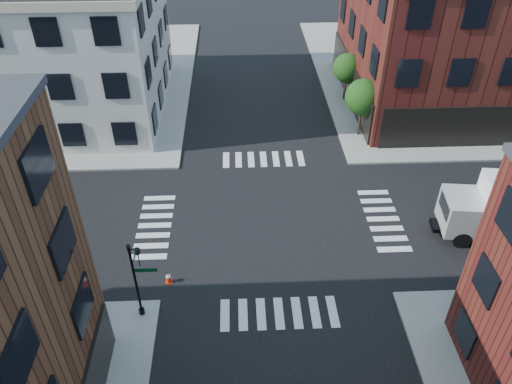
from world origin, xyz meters
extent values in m
plane|color=black|center=(0.00, 0.00, 0.00)|extent=(120.00, 120.00, 0.00)
cube|color=gray|center=(21.00, 21.00, 0.07)|extent=(30.00, 30.00, 0.15)
cube|color=gray|center=(-21.00, 21.00, 0.07)|extent=(30.00, 30.00, 0.15)
cube|color=#481312|center=(20.50, 16.00, 6.00)|extent=(25.00, 16.00, 12.00)
cube|color=silver|center=(-19.00, 16.00, 5.50)|extent=(22.00, 16.00, 11.00)
cylinder|color=black|center=(7.50, 10.00, 0.89)|extent=(0.18, 0.18, 1.47)
cylinder|color=black|center=(7.50, 10.00, 1.62)|extent=(0.12, 0.12, 1.47)
sphere|color=black|center=(7.50, 10.00, 3.30)|extent=(2.69, 2.69, 2.69)
sphere|color=black|center=(7.75, 9.90, 2.75)|extent=(1.85, 1.85, 1.85)
cylinder|color=black|center=(7.50, 16.00, 0.81)|extent=(0.18, 0.18, 1.33)
cylinder|color=black|center=(7.50, 16.00, 1.48)|extent=(0.12, 0.12, 1.33)
sphere|color=black|center=(7.50, 16.00, 3.00)|extent=(2.43, 2.43, 2.43)
sphere|color=black|center=(7.75, 15.90, 2.51)|extent=(1.67, 1.67, 1.67)
cylinder|color=black|center=(-6.80, -6.80, 2.30)|extent=(0.12, 0.12, 4.60)
cylinder|color=black|center=(-6.80, -6.80, 0.30)|extent=(0.28, 0.28, 0.30)
cube|color=#053819|center=(-6.25, -6.80, 3.15)|extent=(1.10, 0.03, 0.22)
cube|color=#053819|center=(-6.80, -6.25, 3.40)|extent=(0.03, 1.10, 0.22)
imported|color=black|center=(-6.45, -6.70, 3.90)|extent=(0.22, 0.18, 1.10)
imported|color=black|center=(-6.90, -6.45, 3.90)|extent=(0.18, 0.22, 1.10)
cube|color=#B6B6B8|center=(10.94, -1.48, 1.64)|extent=(2.39, 2.77, 2.12)
cube|color=black|center=(9.94, -1.37, 2.01)|extent=(0.34, 2.01, 0.95)
cube|color=black|center=(13.67, -1.80, 0.53)|extent=(8.53, 2.03, 0.26)
cylinder|color=black|center=(10.81, -2.59, 0.53)|extent=(1.09, 0.49, 1.06)
cylinder|color=black|center=(11.06, -0.38, 0.53)|extent=(1.09, 0.49, 1.06)
cube|color=red|center=(-5.70, -4.64, 0.02)|extent=(0.37, 0.37, 0.04)
cone|color=red|center=(-5.70, -4.64, 0.32)|extent=(0.35, 0.35, 0.64)
cylinder|color=white|center=(-5.70, -4.64, 0.41)|extent=(0.25, 0.25, 0.07)
camera|label=1|loc=(-1.86, -23.13, 19.86)|focal=35.00mm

